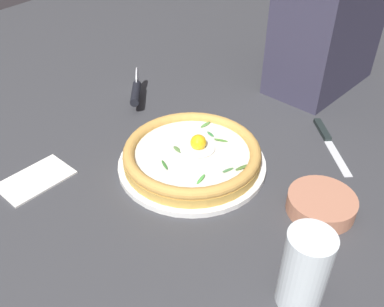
{
  "coord_description": "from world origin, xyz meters",
  "views": [
    {
      "loc": [
        -0.4,
        0.56,
        0.55
      ],
      "look_at": [
        -0.02,
        -0.01,
        0.03
      ],
      "focal_mm": 38.74,
      "sensor_mm": 36.0,
      "label": 1
    }
  ],
  "objects_px": {
    "pizza": "(192,154)",
    "folded_napkin": "(35,179)",
    "drinking_glass": "(303,275)",
    "pizza_cutter": "(136,90)",
    "table_knife": "(327,137)",
    "side_bowl": "(321,204)"
  },
  "relations": [
    {
      "from": "side_bowl",
      "to": "drinking_glass",
      "type": "bearing_deg",
      "value": 100.84
    },
    {
      "from": "pizza",
      "to": "table_knife",
      "type": "xyz_separation_m",
      "value": [
        -0.2,
        -0.26,
        -0.03
      ]
    },
    {
      "from": "pizza_cutter",
      "to": "pizza",
      "type": "bearing_deg",
      "value": 152.26
    },
    {
      "from": "pizza_cutter",
      "to": "table_knife",
      "type": "bearing_deg",
      "value": -166.58
    },
    {
      "from": "folded_napkin",
      "to": "pizza",
      "type": "bearing_deg",
      "value": -137.52
    },
    {
      "from": "pizza",
      "to": "folded_napkin",
      "type": "bearing_deg",
      "value": 42.48
    },
    {
      "from": "pizza_cutter",
      "to": "drinking_glass",
      "type": "relative_size",
      "value": 0.98
    },
    {
      "from": "side_bowl",
      "to": "table_knife",
      "type": "xyz_separation_m",
      "value": [
        0.07,
        -0.23,
        -0.01
      ]
    },
    {
      "from": "pizza",
      "to": "table_knife",
      "type": "height_order",
      "value": "pizza"
    },
    {
      "from": "pizza",
      "to": "pizza_cutter",
      "type": "xyz_separation_m",
      "value": [
        0.27,
        -0.14,
        0.0
      ]
    },
    {
      "from": "drinking_glass",
      "to": "folded_napkin",
      "type": "height_order",
      "value": "drinking_glass"
    },
    {
      "from": "table_knife",
      "to": "folded_napkin",
      "type": "xyz_separation_m",
      "value": [
        0.44,
        0.47,
        0.0
      ]
    },
    {
      "from": "pizza_cutter",
      "to": "table_knife",
      "type": "height_order",
      "value": "pizza_cutter"
    },
    {
      "from": "side_bowl",
      "to": "drinking_glass",
      "type": "relative_size",
      "value": 0.92
    },
    {
      "from": "side_bowl",
      "to": "pizza_cutter",
      "type": "relative_size",
      "value": 0.94
    },
    {
      "from": "side_bowl",
      "to": "folded_napkin",
      "type": "distance_m",
      "value": 0.56
    },
    {
      "from": "pizza",
      "to": "table_knife",
      "type": "distance_m",
      "value": 0.33
    },
    {
      "from": "pizza_cutter",
      "to": "drinking_glass",
      "type": "bearing_deg",
      "value": 151.18
    },
    {
      "from": "table_knife",
      "to": "pizza",
      "type": "bearing_deg",
      "value": 51.62
    },
    {
      "from": "drinking_glass",
      "to": "folded_napkin",
      "type": "relative_size",
      "value": 0.98
    },
    {
      "from": "drinking_glass",
      "to": "pizza_cutter",
      "type": "bearing_deg",
      "value": -28.82
    },
    {
      "from": "pizza",
      "to": "folded_napkin",
      "type": "xyz_separation_m",
      "value": [
        0.24,
        0.22,
        -0.03
      ]
    }
  ]
}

